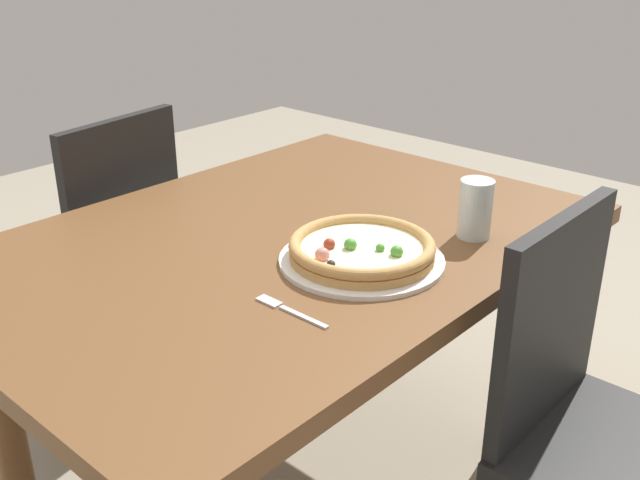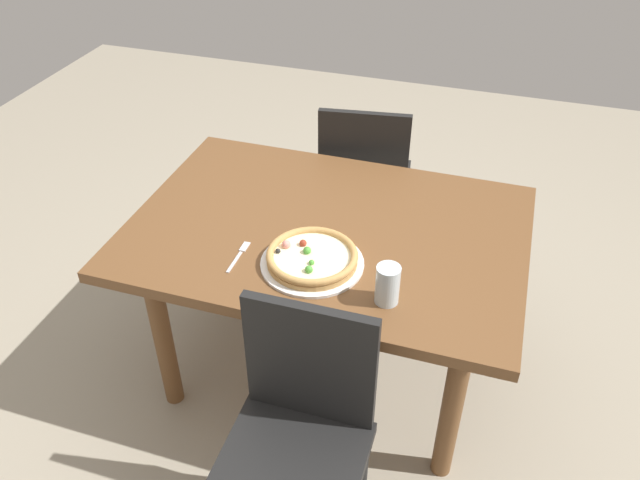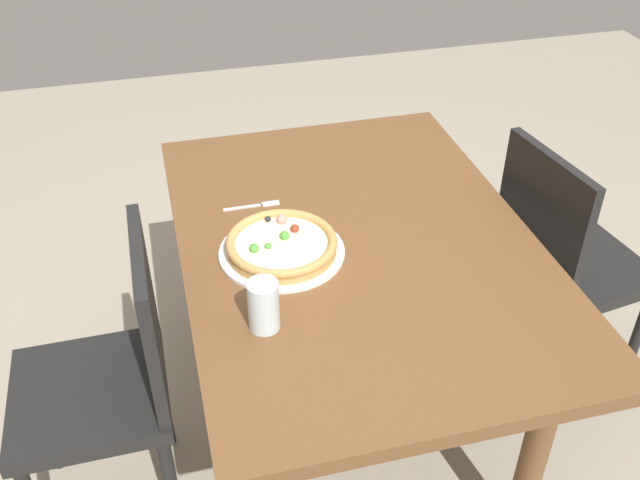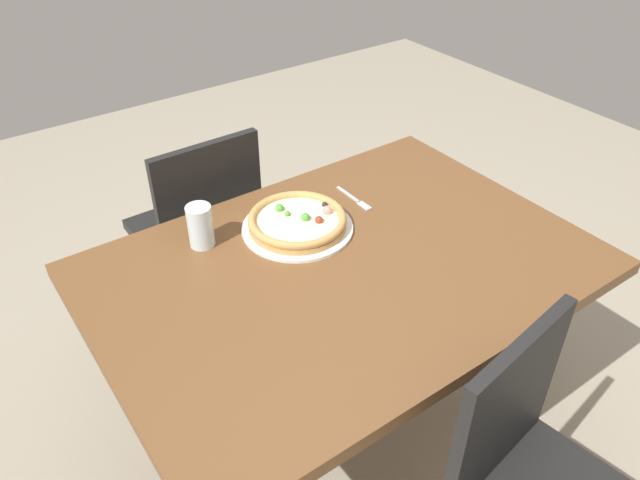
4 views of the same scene
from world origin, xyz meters
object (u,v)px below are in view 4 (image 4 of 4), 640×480
at_px(plate, 297,228).
at_px(fork, 356,200).
at_px(drinking_glass, 200,226).
at_px(chair_near, 201,230).
at_px(pizza, 298,221).
at_px(dining_table, 343,289).

xyz_separation_m(plate, fork, (-0.24, -0.02, -0.00)).
height_order(plate, fork, plate).
bearing_deg(fork, drinking_glass, -98.15).
bearing_deg(drinking_glass, plate, 159.95).
bearing_deg(chair_near, fork, -52.45).
relative_size(chair_near, plate, 2.68).
height_order(plate, pizza, pizza).
bearing_deg(plate, pizza, -177.88).
bearing_deg(plate, drinking_glass, -20.05).
bearing_deg(chair_near, drinking_glass, -112.23).
bearing_deg(pizza, plate, 2.12).
xyz_separation_m(chair_near, drinking_glass, (0.15, 0.38, 0.30)).
distance_m(plate, drinking_glass, 0.29).
distance_m(dining_table, chair_near, 0.72).
relative_size(chair_near, pizza, 3.04).
height_order(dining_table, pizza, pizza).
relative_size(chair_near, fork, 5.42).
relative_size(dining_table, fork, 8.26).
xyz_separation_m(plate, drinking_glass, (0.27, -0.10, 0.06)).
relative_size(dining_table, drinking_glass, 10.64).
distance_m(fork, drinking_glass, 0.52).
distance_m(dining_table, fork, 0.34).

